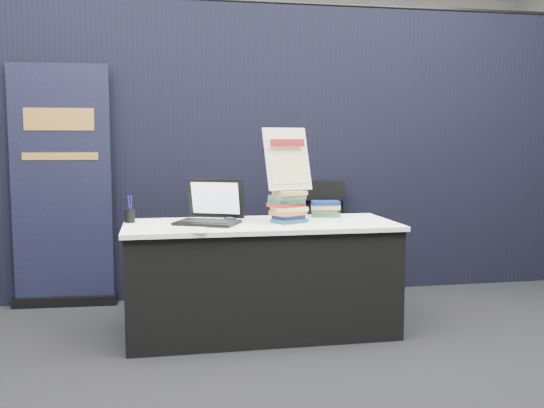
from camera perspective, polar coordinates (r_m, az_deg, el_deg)
The scene contains 15 objects.
floor at distance 3.70m, azimuth 0.45°, elevation -14.52°, with size 8.00×8.00×0.00m, color black.
wall_back at distance 7.44m, azimuth -5.62°, elevation 9.46°, with size 8.00×0.02×3.50m, color #ADABA3.
drape_partition at distance 5.04m, azimuth -3.09°, elevation 4.89°, with size 6.00×0.08×2.40m, color black.
display_table at distance 4.11m, azimuth -1.05°, elevation -6.95°, with size 1.80×0.75×0.75m.
laptop at distance 4.03m, azimuth -6.19°, elevation -0.87°, with size 0.47×0.46×0.29m.
mouse at distance 4.06m, azimuth -3.97°, elevation -1.48°, with size 0.08×0.12×0.04m, color black.
brochure_left at distance 3.84m, azimuth -8.21°, elevation -2.23°, with size 0.26×0.19×0.00m, color white.
brochure_mid at distance 3.73m, azimuth -8.05°, elevation -2.47°, with size 0.28×0.20×0.00m, color silver.
brochure_right at distance 3.74m, azimuth -8.64°, elevation -2.44°, with size 0.28×0.20×0.00m, color white.
pen_cup at distance 4.15m, azimuth -13.25°, elevation -1.10°, with size 0.07×0.07×0.09m, color black.
book_stack_tall at distance 4.04m, azimuth 1.52°, elevation -0.26°, with size 0.24×0.21×0.21m.
book_stack_short at distance 4.37m, azimuth 5.03°, elevation -0.46°, with size 0.23×0.19×0.11m.
info_sign at distance 4.05m, azimuth 1.44°, elevation 4.21°, with size 0.34×0.20×0.43m.
pullup_banner at distance 4.97m, azimuth -19.14°, elevation 0.33°, with size 0.80×0.14×1.88m.
stacking_chair at distance 4.99m, azimuth 4.97°, elevation -2.83°, with size 0.53×0.53×0.96m.
Camera 1 is at (-0.67, -3.40, 1.30)m, focal length 40.00 mm.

